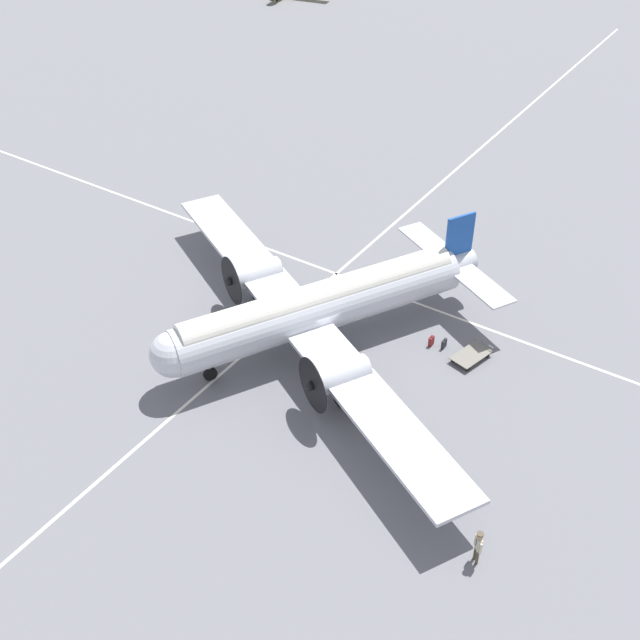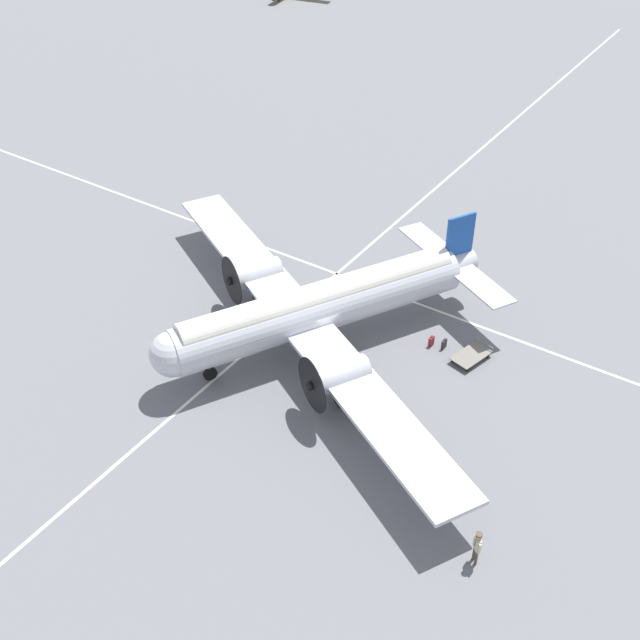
# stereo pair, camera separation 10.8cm
# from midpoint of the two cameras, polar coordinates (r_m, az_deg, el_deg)

# --- Properties ---
(ground_plane) EXTENTS (300.00, 300.00, 0.00)m
(ground_plane) POSITION_cam_midpoint_polar(r_m,az_deg,el_deg) (41.55, 0.07, -1.66)
(ground_plane) COLOR slate
(apron_line_eastwest) EXTENTS (120.00, 0.16, 0.01)m
(apron_line_eastwest) POSITION_cam_midpoint_polar(r_m,az_deg,el_deg) (42.80, -2.99, -0.37)
(apron_line_eastwest) COLOR silver
(apron_line_eastwest) RESTS_ON ground_plane
(apron_line_northsouth) EXTENTS (0.16, 120.00, 0.01)m
(apron_line_northsouth) POSITION_cam_midpoint_polar(r_m,az_deg,el_deg) (45.60, 4.18, 2.24)
(apron_line_northsouth) COLOR silver
(apron_line_northsouth) RESTS_ON ground_plane
(airliner_main) EXTENTS (18.63, 25.35, 5.33)m
(airliner_main) POSITION_cam_midpoint_polar(r_m,az_deg,el_deg) (39.97, -0.39, 0.84)
(airliner_main) COLOR silver
(airliner_main) RESTS_ON ground_plane
(crew_foreground) EXTENTS (0.43, 0.43, 1.67)m
(crew_foreground) POSITION_cam_midpoint_polar(r_m,az_deg,el_deg) (31.97, 11.22, -15.38)
(crew_foreground) COLOR #473D2D
(crew_foreground) RESTS_ON ground_plane
(suitcase_near_door) EXTENTS (0.36, 0.18, 0.57)m
(suitcase_near_door) POSITION_cam_midpoint_polar(r_m,az_deg,el_deg) (41.66, 7.99, -1.51)
(suitcase_near_door) COLOR maroon
(suitcase_near_door) RESTS_ON ground_plane
(suitcase_upright_spare) EXTENTS (0.41, 0.14, 0.54)m
(suitcase_upright_spare) POSITION_cam_midpoint_polar(r_m,az_deg,el_deg) (41.59, 8.89, -1.70)
(suitcase_upright_spare) COLOR #232328
(suitcase_upright_spare) RESTS_ON ground_plane
(baggage_cart) EXTENTS (2.29, 1.66, 0.56)m
(baggage_cart) POSITION_cam_midpoint_polar(r_m,az_deg,el_deg) (41.08, 10.77, -2.48)
(baggage_cart) COLOR #6B665B
(baggage_cart) RESTS_ON ground_plane
(traffic_cone) EXTENTS (0.47, 0.47, 0.62)m
(traffic_cone) POSITION_cam_midpoint_polar(r_m,az_deg,el_deg) (37.22, 2.91, -6.71)
(traffic_cone) COLOR orange
(traffic_cone) RESTS_ON ground_plane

